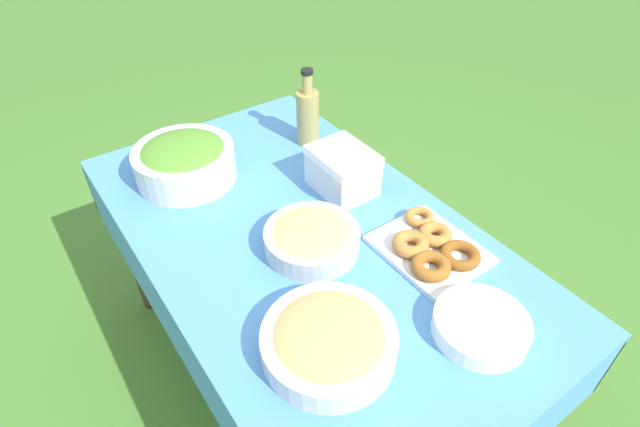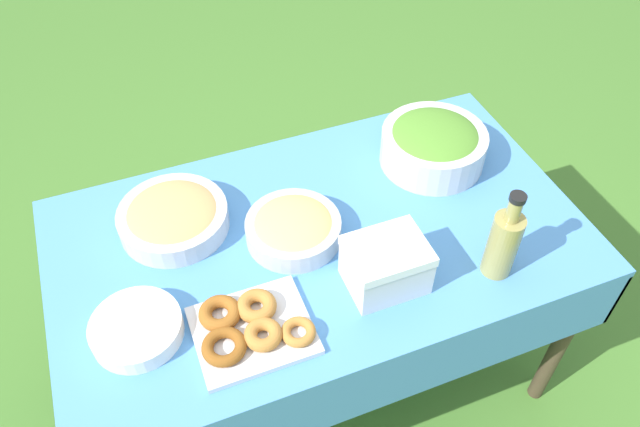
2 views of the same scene
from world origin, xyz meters
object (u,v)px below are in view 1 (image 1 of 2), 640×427
object	(u,v)px
pasta_bowl	(312,237)
plate_stack	(481,326)
salad_bowl	(185,160)
donut_platter	(431,248)
olive_oil_bottle	(308,115)
bread_bowl	(329,341)
cooler_box	(343,171)

from	to	relation	value
pasta_bowl	plate_stack	size ratio (longest dim) A/B	1.18
salad_bowl	donut_platter	bearing A→B (deg)	29.07
pasta_bowl	donut_platter	distance (m)	0.32
plate_stack	olive_oil_bottle	distance (m)	0.94
salad_bowl	pasta_bowl	bearing A→B (deg)	15.86
salad_bowl	plate_stack	world-z (taller)	salad_bowl
pasta_bowl	bread_bowl	bearing A→B (deg)	-28.16
donut_platter	cooler_box	distance (m)	0.38
bread_bowl	plate_stack	bearing A→B (deg)	63.22
donut_platter	olive_oil_bottle	world-z (taller)	olive_oil_bottle
bread_bowl	olive_oil_bottle	bearing A→B (deg)	148.79
cooler_box	plate_stack	bearing A→B (deg)	-6.69
cooler_box	salad_bowl	bearing A→B (deg)	-132.16
pasta_bowl	donut_platter	bearing A→B (deg)	50.96
bread_bowl	cooler_box	world-z (taller)	cooler_box
donut_platter	olive_oil_bottle	size ratio (longest dim) A/B	1.11
olive_oil_bottle	bread_bowl	world-z (taller)	olive_oil_bottle
olive_oil_bottle	cooler_box	world-z (taller)	olive_oil_bottle
plate_stack	salad_bowl	bearing A→B (deg)	-162.63
pasta_bowl	olive_oil_bottle	distance (m)	0.56
plate_stack	olive_oil_bottle	bearing A→B (deg)	171.20
pasta_bowl	bread_bowl	size ratio (longest dim) A/B	0.86
pasta_bowl	cooler_box	distance (m)	0.29
donut_platter	plate_stack	xyz separation A→B (m)	(0.26, -0.09, 0.00)
bread_bowl	salad_bowl	bearing A→B (deg)	178.91
donut_platter	plate_stack	size ratio (longest dim) A/B	1.37
pasta_bowl	olive_oil_bottle	world-z (taller)	olive_oil_bottle
salad_bowl	bread_bowl	bearing A→B (deg)	-1.09
salad_bowl	plate_stack	xyz separation A→B (m)	(0.97, 0.30, -0.04)
bread_bowl	donut_platter	bearing A→B (deg)	102.96
pasta_bowl	donut_platter	xyz separation A→B (m)	(0.20, 0.25, -0.02)
pasta_bowl	plate_stack	bearing A→B (deg)	19.01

